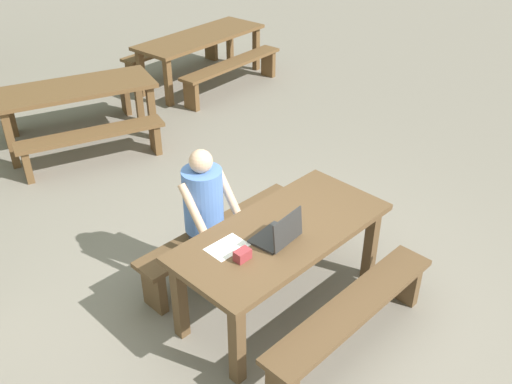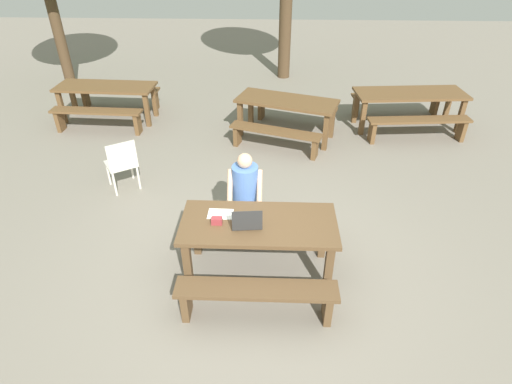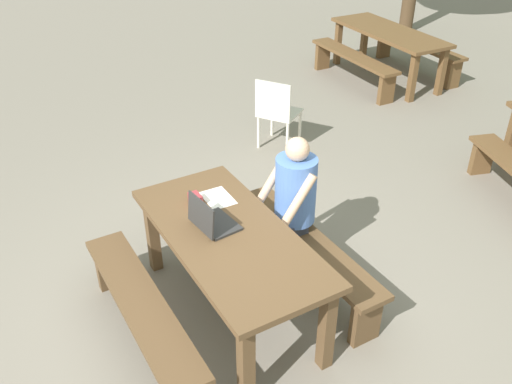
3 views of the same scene
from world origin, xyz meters
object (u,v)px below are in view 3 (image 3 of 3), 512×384
at_px(small_pouch, 195,199).
at_px(picnic_table_mid, 389,38).
at_px(plastic_chair, 277,112).
at_px(laptop, 211,220).
at_px(person_seated, 292,197).
at_px(picnic_table_front, 229,246).

xyz_separation_m(small_pouch, picnic_table_mid, (-2.86, 4.56, -0.17)).
height_order(small_pouch, plastic_chair, plastic_chair).
bearing_deg(laptop, person_seated, -90.55).
bearing_deg(picnic_table_mid, small_pouch, -55.34).
height_order(laptop, picnic_table_mid, laptop).
xyz_separation_m(laptop, plastic_chair, (-2.07, 1.88, -0.36)).
xyz_separation_m(person_seated, picnic_table_mid, (-3.14, 3.84, -0.11)).
relative_size(picnic_table_front, plastic_chair, 2.05).
bearing_deg(plastic_chair, laptop, 104.75).
bearing_deg(person_seated, small_pouch, -111.17).
xyz_separation_m(person_seated, plastic_chair, (-2.00, 1.12, -0.28)).
bearing_deg(small_pouch, picnic_table_mid, 122.08).
distance_m(picnic_table_front, person_seated, 0.71).
relative_size(small_pouch, person_seated, 0.10).
bearing_deg(plastic_chair, small_pouch, 100.09).
bearing_deg(picnic_table_mid, person_seated, -48.16).
bearing_deg(small_pouch, picnic_table_front, 5.21).
distance_m(picnic_table_front, small_pouch, 0.50).
height_order(small_pouch, picnic_table_mid, small_pouch).
xyz_separation_m(picnic_table_front, picnic_table_mid, (-3.34, 4.52, -0.01)).
distance_m(picnic_table_front, picnic_table_mid, 5.62).
relative_size(small_pouch, picnic_table_mid, 0.06).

